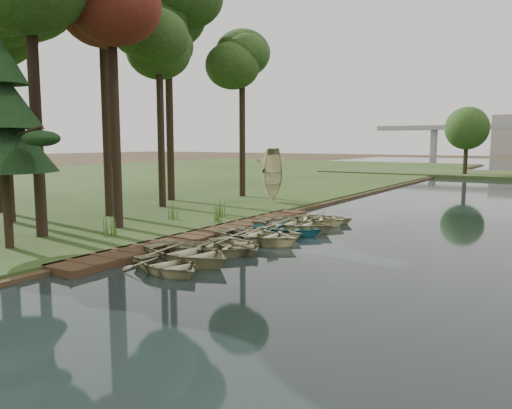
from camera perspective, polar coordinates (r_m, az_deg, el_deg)
The scene contains 24 objects.
ground at distance 21.71m, azimuth -1.87°, elevation -4.19°, with size 300.00×300.00×0.00m, color #3D2F1D.
boardwalk at distance 22.61m, azimuth -5.22°, elevation -3.37°, with size 1.60×16.00×0.30m, color #3A2616.
far_trees at distance 67.97m, azimuth 26.66°, elevation 8.24°, with size 45.60×5.60×8.80m.
building_b at distance 163.44m, azimuth 26.85°, elevation 7.02°, with size 8.00×8.00×12.00m, color #A5A5A0.
rowboat_0 at distance 16.64m, azimuth -10.10°, elevation -6.51°, with size 2.23×3.12×0.65m, color tan.
rowboat_1 at distance 17.83m, azimuth -7.84°, elevation -5.26°, with size 2.83×3.96×0.82m, color tan.
rowboat_2 at distance 18.88m, azimuth -5.04°, elevation -4.73°, with size 2.36×3.30×0.68m, color tan.
rowboat_3 at distance 19.46m, azimuth -2.30°, elevation -4.43°, with size 2.16×3.02×0.63m, color tan.
rowboat_4 at distance 20.95m, azimuth 0.03°, elevation -3.37°, with size 2.72×3.81×0.79m, color tan.
rowboat_5 at distance 21.96m, azimuth 1.15°, elevation -3.02°, with size 2.36×3.30×0.68m, color tan.
rowboat_6 at distance 22.83m, azimuth 3.52°, elevation -2.64°, with size 2.36×3.30×0.68m, color #27646D.
rowboat_7 at distance 23.80m, azimuth 4.31°, elevation -2.08°, with size 2.80×3.93×0.81m, color tan.
rowboat_8 at distance 25.40m, azimuth 6.11°, elevation -1.59°, with size 2.56×3.59×0.74m, color tan.
rowboat_9 at distance 26.34m, azimuth 7.68°, elevation -1.43°, with size 2.19×3.07×0.63m, color tan.
stored_rowboat at distance 33.22m, azimuth 1.86°, elevation 0.93°, with size 2.54×3.55×0.74m, color tan.
tree_2 at distance 24.59m, azimuth -16.23°, elevation 20.51°, with size 3.83×3.83×11.58m.
tree_4 at distance 31.56m, azimuth -11.04°, elevation 17.09°, with size 3.73×3.73×11.26m.
tree_5 at distance 35.65m, azimuth -10.11°, elevation 21.20°, with size 5.50×5.50×15.16m.
tree_6 at distance 37.07m, azimuth -1.61°, elevation 16.31°, with size 4.06×4.06×11.75m.
pine_tree at distance 20.74m, azimuth -27.07°, elevation 8.96°, with size 3.80×3.80×7.96m.
reeds_0 at distance 22.01m, azimuth -16.25°, elevation -2.25°, with size 0.60×0.60×0.96m, color #3F661E.
reeds_1 at distance 26.16m, azimuth -9.38°, elevation -0.54°, with size 0.60×0.60×1.02m, color #3F661E.
reeds_2 at distance 24.86m, azimuth -4.40°, elevation -0.84°, with size 0.60×0.60×1.03m, color #3F661E.
reeds_3 at distance 26.59m, azimuth -3.97°, elevation -0.45°, with size 0.60×0.60×0.91m, color #3F661E.
Camera 1 is at (12.07, -17.54, 4.28)m, focal length 35.00 mm.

